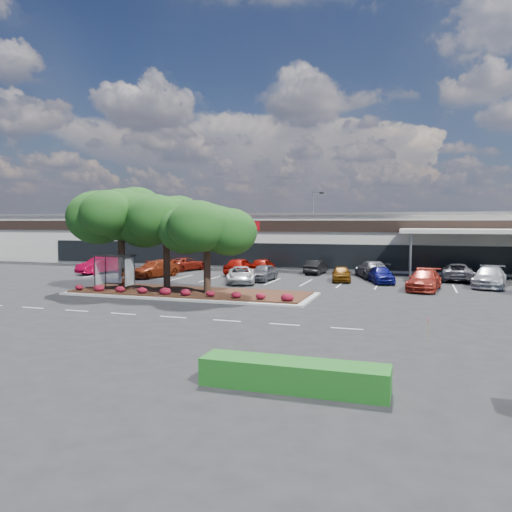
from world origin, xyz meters
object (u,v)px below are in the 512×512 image
(light_pole, at_px, (314,234))
(survey_stake, at_px, (428,326))
(car_1, at_px, (155,269))
(car_0, at_px, (101,265))

(light_pole, bearing_deg, survey_stake, -70.30)
(light_pole, distance_m, car_1, 18.95)
(survey_stake, distance_m, car_1, 30.85)
(car_1, bearing_deg, survey_stake, -19.94)
(light_pole, xyz_separation_m, car_0, (-19.46, -12.62, -2.98))
(survey_stake, distance_m, car_0, 37.22)
(survey_stake, bearing_deg, car_0, 147.04)
(light_pole, height_order, car_0, light_pole)
(light_pole, height_order, car_1, light_pole)
(survey_stake, xyz_separation_m, car_1, (-24.31, 18.99, 0.07))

